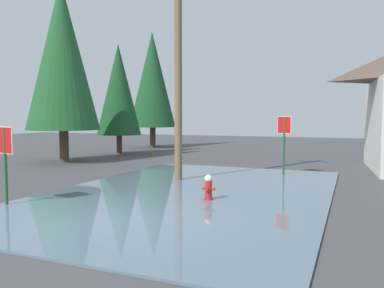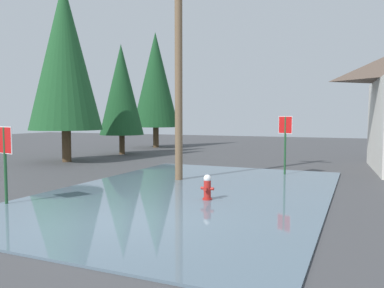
{
  "view_description": "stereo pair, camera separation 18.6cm",
  "coord_description": "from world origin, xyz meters",
  "px_view_note": "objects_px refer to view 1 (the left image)",
  "views": [
    {
      "loc": [
        4.78,
        -7.25,
        2.37
      ],
      "look_at": [
        -0.29,
        4.95,
        1.45
      ],
      "focal_mm": 36.23,
      "sensor_mm": 36.0,
      "label": 1
    },
    {
      "loc": [
        4.95,
        -7.18,
        2.37
      ],
      "look_at": [
        -0.29,
        4.95,
        1.45
      ],
      "focal_mm": 36.23,
      "sensor_mm": 36.0,
      "label": 2
    }
  ],
  "objects_px": {
    "stop_sign_near": "(5,150)",
    "pine_tree_mid_left": "(62,56)",
    "fire_hydrant": "(208,188)",
    "stop_sign_far": "(284,133)",
    "pine_tree_tall_left": "(152,80)",
    "pine_tree_short_left": "(119,90)",
    "utility_pole": "(178,51)"
  },
  "relations": [
    {
      "from": "pine_tree_short_left",
      "to": "stop_sign_far",
      "type": "bearing_deg",
      "value": -24.27
    },
    {
      "from": "fire_hydrant",
      "to": "pine_tree_mid_left",
      "type": "xyz_separation_m",
      "value": [
        -10.38,
        6.11,
        5.19
      ]
    },
    {
      "from": "utility_pole",
      "to": "fire_hydrant",
      "type": "bearing_deg",
      "value": -51.96
    },
    {
      "from": "fire_hydrant",
      "to": "stop_sign_far",
      "type": "xyz_separation_m",
      "value": [
        1.15,
        5.78,
        1.34
      ]
    },
    {
      "from": "stop_sign_near",
      "to": "utility_pole",
      "type": "xyz_separation_m",
      "value": [
        2.53,
        5.48,
        3.29
      ]
    },
    {
      "from": "stop_sign_near",
      "to": "stop_sign_far",
      "type": "relative_size",
      "value": 0.88
    },
    {
      "from": "utility_pole",
      "to": "pine_tree_tall_left",
      "type": "bearing_deg",
      "value": 121.71
    },
    {
      "from": "utility_pole",
      "to": "pine_tree_mid_left",
      "type": "height_order",
      "value": "pine_tree_mid_left"
    },
    {
      "from": "fire_hydrant",
      "to": "utility_pole",
      "type": "distance_m",
      "value": 5.73
    },
    {
      "from": "stop_sign_near",
      "to": "stop_sign_far",
      "type": "xyz_separation_m",
      "value": [
        5.92,
        8.39,
        0.2
      ]
    },
    {
      "from": "pine_tree_tall_left",
      "to": "stop_sign_far",
      "type": "bearing_deg",
      "value": -42.39
    },
    {
      "from": "pine_tree_tall_left",
      "to": "pine_tree_mid_left",
      "type": "relative_size",
      "value": 0.94
    },
    {
      "from": "utility_pole",
      "to": "pine_tree_short_left",
      "type": "relative_size",
      "value": 1.32
    },
    {
      "from": "stop_sign_far",
      "to": "pine_tree_short_left",
      "type": "relative_size",
      "value": 0.35
    },
    {
      "from": "stop_sign_near",
      "to": "stop_sign_far",
      "type": "bearing_deg",
      "value": 54.79
    },
    {
      "from": "stop_sign_near",
      "to": "pine_tree_mid_left",
      "type": "bearing_deg",
      "value": 122.7
    },
    {
      "from": "pine_tree_mid_left",
      "to": "pine_tree_short_left",
      "type": "xyz_separation_m",
      "value": [
        0.35,
        4.71,
        -1.46
      ]
    },
    {
      "from": "stop_sign_far",
      "to": "pine_tree_mid_left",
      "type": "xyz_separation_m",
      "value": [
        -11.53,
        0.33,
        3.85
      ]
    },
    {
      "from": "utility_pole",
      "to": "stop_sign_far",
      "type": "bearing_deg",
      "value": 40.65
    },
    {
      "from": "stop_sign_far",
      "to": "fire_hydrant",
      "type": "bearing_deg",
      "value": -101.22
    },
    {
      "from": "stop_sign_far",
      "to": "pine_tree_tall_left",
      "type": "distance_m",
      "value": 16.49
    },
    {
      "from": "fire_hydrant",
      "to": "stop_sign_far",
      "type": "height_order",
      "value": "stop_sign_far"
    },
    {
      "from": "utility_pole",
      "to": "stop_sign_far",
      "type": "distance_m",
      "value": 5.43
    },
    {
      "from": "fire_hydrant",
      "to": "utility_pole",
      "type": "height_order",
      "value": "utility_pole"
    },
    {
      "from": "stop_sign_far",
      "to": "pine_tree_short_left",
      "type": "bearing_deg",
      "value": 155.73
    },
    {
      "from": "stop_sign_far",
      "to": "utility_pole",
      "type": "bearing_deg",
      "value": -139.35
    },
    {
      "from": "pine_tree_mid_left",
      "to": "pine_tree_short_left",
      "type": "relative_size",
      "value": 1.36
    },
    {
      "from": "pine_tree_mid_left",
      "to": "utility_pole",
      "type": "bearing_deg",
      "value": -21.73
    },
    {
      "from": "utility_pole",
      "to": "pine_tree_short_left",
      "type": "bearing_deg",
      "value": 134.4
    },
    {
      "from": "stop_sign_near",
      "to": "pine_tree_mid_left",
      "type": "height_order",
      "value": "pine_tree_mid_left"
    },
    {
      "from": "stop_sign_near",
      "to": "pine_tree_tall_left",
      "type": "relative_size",
      "value": 0.24
    },
    {
      "from": "utility_pole",
      "to": "pine_tree_short_left",
      "type": "height_order",
      "value": "utility_pole"
    }
  ]
}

